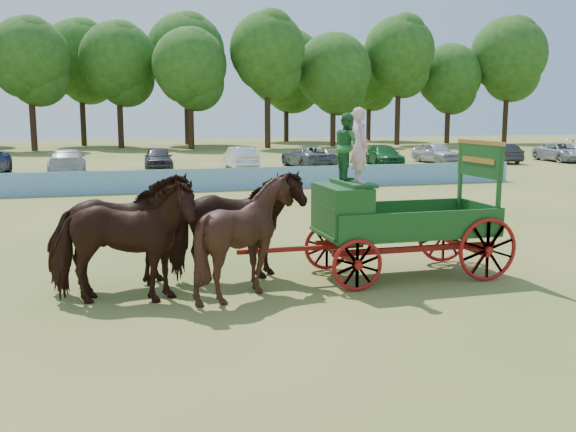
{
  "coord_description": "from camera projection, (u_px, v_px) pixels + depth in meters",
  "views": [
    {
      "loc": [
        -8.35,
        -11.76,
        3.6
      ],
      "look_at": [
        -4.51,
        2.04,
        1.3
      ],
      "focal_mm": 40.0,
      "sensor_mm": 36.0,
      "label": 1
    }
  ],
  "objects": [
    {
      "name": "ground",
      "position": [
        512.0,
        280.0,
        13.96
      ],
      "size": [
        160.0,
        160.0,
        0.0
      ],
      "primitive_type": "plane",
      "color": "#9E8447",
      "rests_on": "ground"
    },
    {
      "name": "horse_lead_left",
      "position": [
        122.0,
        242.0,
        12.07
      ],
      "size": [
        3.02,
        1.77,
        2.39
      ],
      "primitive_type": "imported",
      "rotation": [
        0.0,
        0.0,
        1.39
      ],
      "color": "black",
      "rests_on": "ground"
    },
    {
      "name": "horse_lead_right",
      "position": [
        121.0,
        232.0,
        13.12
      ],
      "size": [
        3.01,
        1.75,
        2.39
      ],
      "primitive_type": "imported",
      "rotation": [
        0.0,
        0.0,
        1.74
      ],
      "color": "black",
      "rests_on": "ground"
    },
    {
      "name": "horse_wheel_left",
      "position": [
        247.0,
        236.0,
        12.71
      ],
      "size": [
        2.39,
        2.18,
        2.4
      ],
      "primitive_type": "imported",
      "rotation": [
        0.0,
        0.0,
        1.45
      ],
      "color": "black",
      "rests_on": "ground"
    },
    {
      "name": "horse_wheel_right",
      "position": [
        236.0,
        226.0,
        13.76
      ],
      "size": [
        2.89,
        1.43,
        2.39
      ],
      "primitive_type": "imported",
      "rotation": [
        0.0,
        0.0,
        1.62
      ],
      "color": "black",
      "rests_on": "ground"
    },
    {
      "name": "farm_dray",
      "position": [
        375.0,
        206.0,
        13.97
      ],
      "size": [
        5.99,
        2.0,
        3.71
      ],
      "color": "maroon",
      "rests_on": "ground"
    },
    {
      "name": "sponsor_banner",
      "position": [
        270.0,
        178.0,
        30.74
      ],
      "size": [
        26.0,
        0.08,
        1.05
      ],
      "primitive_type": "cube",
      "color": "#216EB4",
      "rests_on": "ground"
    },
    {
      "name": "parked_cars",
      "position": [
        277.0,
        157.0,
        42.6
      ],
      "size": [
        57.35,
        7.43,
        1.56
      ],
      "color": "silver",
      "rests_on": "ground"
    },
    {
      "name": "treeline",
      "position": [
        135.0,
        57.0,
        68.23
      ],
      "size": [
        90.5,
        23.36,
        15.27
      ],
      "color": "#382314",
      "rests_on": "ground"
    }
  ]
}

